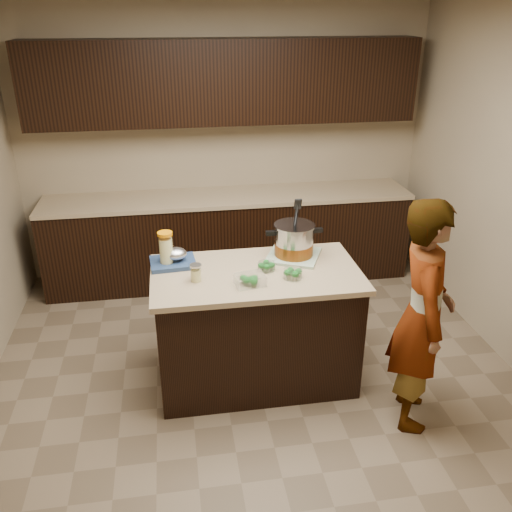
{
  "coord_description": "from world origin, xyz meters",
  "views": [
    {
      "loc": [
        -0.54,
        -3.34,
        2.59
      ],
      "look_at": [
        0.0,
        0.0,
        1.02
      ],
      "focal_mm": 38.0,
      "sensor_mm": 36.0,
      "label": 1
    }
  ],
  "objects_px": {
    "person": "(422,316)",
    "island": "(256,326)",
    "stock_pot": "(294,242)",
    "lemonade_pitcher": "(166,251)"
  },
  "relations": [
    {
      "from": "stock_pot",
      "to": "person",
      "type": "xyz_separation_m",
      "value": [
        0.67,
        -0.78,
        -0.23
      ]
    },
    {
      "from": "island",
      "to": "stock_pot",
      "type": "distance_m",
      "value": 0.68
    },
    {
      "from": "island",
      "to": "stock_pot",
      "type": "height_order",
      "value": "stock_pot"
    },
    {
      "from": "island",
      "to": "stock_pot",
      "type": "xyz_separation_m",
      "value": [
        0.31,
        0.2,
        0.57
      ]
    },
    {
      "from": "lemonade_pitcher",
      "to": "person",
      "type": "bearing_deg",
      "value": -25.74
    },
    {
      "from": "person",
      "to": "island",
      "type": "bearing_deg",
      "value": 75.64
    },
    {
      "from": "island",
      "to": "lemonade_pitcher",
      "type": "xyz_separation_m",
      "value": [
        -0.61,
        0.19,
        0.57
      ]
    },
    {
      "from": "lemonade_pitcher",
      "to": "person",
      "type": "relative_size",
      "value": 0.16
    },
    {
      "from": "lemonade_pitcher",
      "to": "stock_pot",
      "type": "bearing_deg",
      "value": 0.73
    },
    {
      "from": "lemonade_pitcher",
      "to": "island",
      "type": "bearing_deg",
      "value": -17.1
    }
  ]
}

